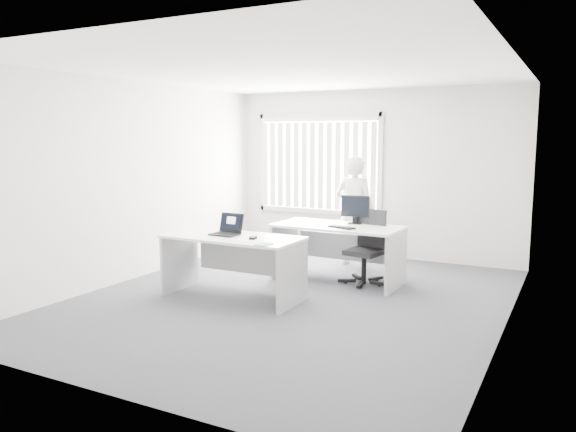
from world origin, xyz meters
The scene contains 18 objects.
ground centered at (0.00, 0.00, 0.00)m, with size 6.00×6.00×0.00m, color #4C4C53.
wall_back centered at (0.00, 3.00, 1.40)m, with size 5.00×0.02×2.80m, color beige.
wall_front centered at (0.00, -3.00, 1.40)m, with size 5.00×0.02×2.80m, color beige.
wall_left centered at (-2.50, 0.00, 1.40)m, with size 0.02×6.00×2.80m, color beige.
wall_right centered at (2.50, 0.00, 1.40)m, with size 0.02×6.00×2.80m, color beige.
ceiling centered at (0.00, 0.00, 2.80)m, with size 5.00×6.00×0.02m, color white.
window centered at (-1.00, 2.96, 1.55)m, with size 2.32×0.06×1.76m, color #B9B8B4.
blinds centered at (-1.00, 2.90, 1.52)m, with size 2.20×0.10×1.50m, color silver, non-canonical shape.
desk_near centered at (-0.70, -0.25, 0.57)m, with size 1.73×0.81×0.79m.
desk_far centered at (0.16, 1.09, 0.58)m, with size 1.79×0.89×0.80m.
office_chair centered at (0.54, 1.21, 0.32)m, with size 0.67×0.67×1.02m.
person centered at (-0.01, 2.20, 0.87)m, with size 0.63×0.42×1.73m, color silver.
laptop centered at (-0.82, -0.25, 0.92)m, with size 0.35×0.31×0.27m, color black, non-canonical shape.
paper_sheet centered at (-0.41, -0.38, 0.79)m, with size 0.30×0.21×0.00m, color white.
mouse centered at (-0.35, -0.32, 0.81)m, with size 0.07×0.11×0.05m, color #B0B0B2, non-canonical shape.
booklet centered at (-0.06, -0.56, 0.79)m, with size 0.14×0.19×0.01m, color silver.
keyboard centered at (0.30, 0.89, 0.81)m, with size 0.40×0.13×0.02m, color black.
monitor centered at (0.33, 1.32, 1.00)m, with size 0.40×0.12×0.40m, color black, non-canonical shape.
Camera 1 is at (3.13, -6.05, 2.01)m, focal length 35.00 mm.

